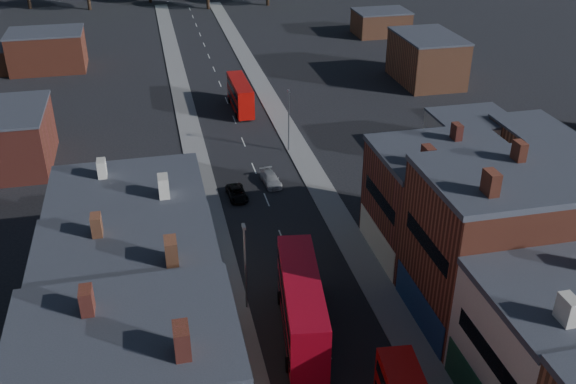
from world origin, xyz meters
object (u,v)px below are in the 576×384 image
bus_2 (240,95)px  car_3 (271,179)px  car_2 (237,193)px  bus_0 (302,305)px

bus_2 → car_3: bearing=-91.6°
bus_2 → car_2: (-4.59, -26.42, -1.79)m
bus_2 → car_3: 24.04m
car_2 → car_3: car_3 is taller
bus_0 → car_3: (2.70, 25.78, -2.27)m
bus_2 → car_2: 26.87m
bus_0 → car_2: size_ratio=3.03×
bus_2 → car_3: size_ratio=2.37×
bus_0 → car_3: size_ratio=2.94×
car_2 → car_3: bearing=26.0°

